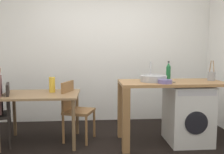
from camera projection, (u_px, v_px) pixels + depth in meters
wall_back at (102, 52)px, 4.51m from camera, size 4.60×0.10×2.70m
dining_table at (41, 100)px, 3.41m from camera, size 1.10×0.76×0.74m
chair_person_seat at (1, 111)px, 3.31m from camera, size 0.50×0.50×0.90m
chair_opposite at (74, 107)px, 3.53m from camera, size 0.51×0.51×0.90m
kitchen_counter at (157, 92)px, 3.38m from camera, size 1.50×0.68×0.92m
washing_machine at (188, 114)px, 3.45m from camera, size 0.60×0.61×0.86m
sink_basin at (153, 78)px, 3.35m from camera, size 0.38×0.38×0.09m
tap at (151, 71)px, 3.52m from camera, size 0.02×0.02×0.28m
bottle_tall_green at (168, 72)px, 3.47m from camera, size 0.07×0.07×0.29m
mixing_bowl at (165, 81)px, 3.16m from camera, size 0.19×0.19×0.05m
utensil_crock at (211, 76)px, 3.47m from camera, size 0.11×0.11×0.30m
vase at (52, 85)px, 3.50m from camera, size 0.09×0.09×0.23m
scissors at (170, 82)px, 3.27m from camera, size 0.15×0.06×0.01m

